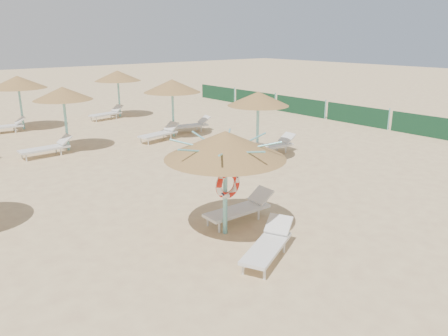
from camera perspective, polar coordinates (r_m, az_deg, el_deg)
ground at (r=10.88m, az=0.81°, el=-8.25°), size 120.00×120.00×0.00m
main_palapa at (r=10.04m, az=0.16°, el=2.97°), size 2.84×2.84×2.55m
lounger_main_a at (r=9.58m, az=5.85°, el=-9.85°), size 1.95×1.32×0.69m
lounger_main_b at (r=11.37m, az=2.26°, el=-5.26°), size 1.97×0.64×0.71m
palapa_field at (r=20.26m, az=-21.43°, el=9.17°), size 14.76×14.52×2.71m
windbreak_fence at (r=27.15m, az=9.96°, el=7.96°), size 0.08×19.84×1.10m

